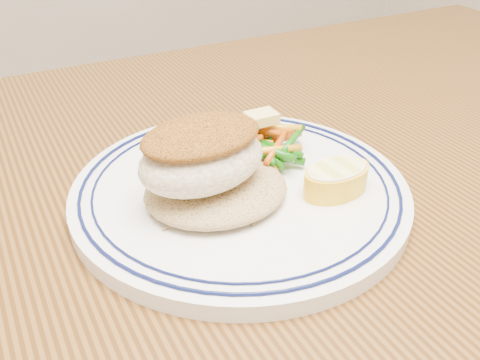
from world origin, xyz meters
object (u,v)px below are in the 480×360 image
object	(u,v)px
dining_table	(231,306)
lemon_wedge	(336,178)
plate	(240,190)
rice_pilaf	(216,187)
vegetable_pile	(259,144)
fish_fillet	(202,154)

from	to	relation	value
dining_table	lemon_wedge	xyz separation A→B (m)	(0.09, -0.02, 0.13)
plate	rice_pilaf	bearing A→B (deg)	-160.69
plate	vegetable_pile	bearing A→B (deg)	42.44
rice_pilaf	vegetable_pile	distance (m)	0.08
rice_pilaf	dining_table	bearing A→B (deg)	-79.94
vegetable_pile	plate	bearing A→B (deg)	-137.56
dining_table	plate	xyz separation A→B (m)	(0.02, 0.03, 0.11)
fish_fillet	dining_table	bearing A→B (deg)	-56.62
lemon_wedge	rice_pilaf	bearing A→B (deg)	158.36
dining_table	plate	size ratio (longest dim) A/B	5.01
rice_pilaf	fish_fillet	size ratio (longest dim) A/B	1.05
dining_table	plate	world-z (taller)	plate
plate	lemon_wedge	size ratio (longest dim) A/B	4.52
dining_table	lemon_wedge	world-z (taller)	lemon_wedge
fish_fillet	lemon_wedge	distance (m)	0.12
fish_fillet	rice_pilaf	bearing A→B (deg)	-12.78
rice_pilaf	vegetable_pile	world-z (taller)	vegetable_pile
plate	vegetable_pile	xyz separation A→B (m)	(0.04, 0.04, 0.02)
lemon_wedge	plate	bearing A→B (deg)	144.83
dining_table	lemon_wedge	bearing A→B (deg)	-11.70
rice_pilaf	vegetable_pile	bearing A→B (deg)	34.22
dining_table	vegetable_pile	xyz separation A→B (m)	(0.06, 0.07, 0.13)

